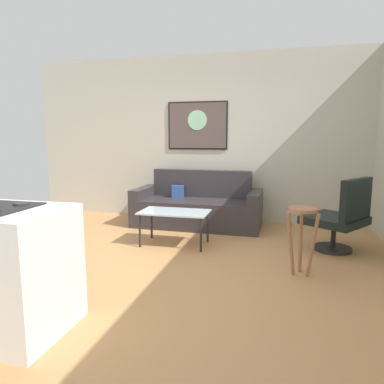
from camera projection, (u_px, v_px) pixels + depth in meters
ground at (167, 267)px, 3.93m from camera, size 6.40×6.40×0.04m
back_wall at (210, 139)px, 6.04m from camera, size 6.40×0.05×2.80m
couch at (197, 208)px, 5.69m from camera, size 2.04×0.86×0.88m
coffee_table at (174, 214)px, 4.65m from camera, size 0.90×0.51×0.45m
armchair at (341, 217)px, 4.35m from camera, size 0.90×0.91×0.94m
bar_stool at (302, 225)px, 3.60m from camera, size 0.34×0.33×0.71m
wall_painting at (197, 126)px, 6.02m from camera, size 1.04×0.03×0.81m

